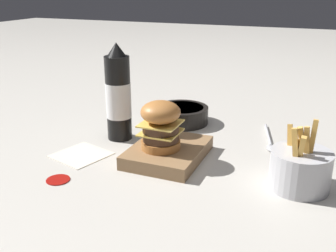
{
  "coord_description": "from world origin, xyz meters",
  "views": [
    {
      "loc": [
        -0.83,
        -0.28,
        0.39
      ],
      "look_at": [
        -0.05,
        0.04,
        0.08
      ],
      "focal_mm": 42.0,
      "sensor_mm": 36.0,
      "label": 1
    }
  ],
  "objects": [
    {
      "name": "spoon",
      "position": [
        0.13,
        -0.16,
        0.01
      ],
      "size": [
        0.19,
        0.06,
        0.01
      ],
      "rotation": [
        0.0,
        0.0,
        3.39
      ],
      "color": "#B2B2B7",
      "rests_on": "ground_plane"
    },
    {
      "name": "burger",
      "position": [
        -0.07,
        0.06,
        0.09
      ],
      "size": [
        0.09,
        0.09,
        0.11
      ],
      "color": "#AD6B33",
      "rests_on": "serving_board"
    },
    {
      "name": "serving_board",
      "position": [
        -0.05,
        0.04,
        0.02
      ],
      "size": [
        0.21,
        0.16,
        0.03
      ],
      "color": "olive",
      "rests_on": "ground_plane"
    },
    {
      "name": "side_bowl",
      "position": [
        0.2,
        0.1,
        0.03
      ],
      "size": [
        0.16,
        0.16,
        0.05
      ],
      "color": "black",
      "rests_on": "ground_plane"
    },
    {
      "name": "ground_plane",
      "position": [
        0.0,
        0.0,
        0.0
      ],
      "size": [
        6.0,
        6.0,
        0.0
      ],
      "primitive_type": "plane",
      "color": "#B7B2A8"
    },
    {
      "name": "ketchup_puddle",
      "position": [
        -0.24,
        0.22,
        0.0
      ],
      "size": [
        0.05,
        0.05,
        0.0
      ],
      "color": "#9E140F",
      "rests_on": "ground_plane"
    },
    {
      "name": "parchment_square",
      "position": [
        -0.12,
        0.24,
        0.0
      ],
      "size": [
        0.14,
        0.14,
        0.0
      ],
      "color": "beige",
      "rests_on": "ground_plane"
    },
    {
      "name": "ketchup_bottle",
      "position": [
        0.02,
        0.21,
        0.12
      ],
      "size": [
        0.07,
        0.07,
        0.25
      ],
      "color": "black",
      "rests_on": "ground_plane"
    },
    {
      "name": "fries_basket",
      "position": [
        -0.08,
        -0.25,
        0.04
      ],
      "size": [
        0.12,
        0.12,
        0.14
      ],
      "color": "#B7B7BC",
      "rests_on": "ground_plane"
    }
  ]
}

